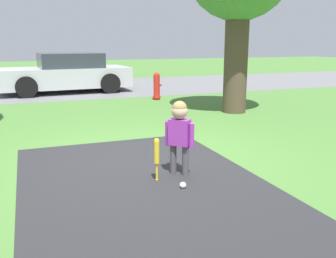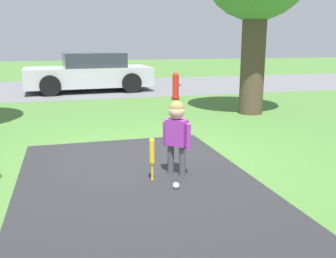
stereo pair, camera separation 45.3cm
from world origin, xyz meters
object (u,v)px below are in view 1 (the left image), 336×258
at_px(baseball_bat, 157,154).
at_px(fire_hydrant, 157,86).
at_px(sports_ball, 183,185).
at_px(child, 179,127).
at_px(parked_car, 66,74).

bearing_deg(baseball_bat, fire_hydrant, 70.85).
bearing_deg(sports_ball, child, 72.71).
xyz_separation_m(child, baseball_bat, (-0.35, -0.13, -0.27)).
relative_size(fire_hydrant, parked_car, 0.19).
height_order(baseball_bat, sports_ball, baseball_bat).
bearing_deg(child, fire_hydrant, 118.18).
bearing_deg(baseball_bat, parked_car, 90.69).
height_order(child, fire_hydrant, child).
bearing_deg(parked_car, sports_ball, 88.62).
xyz_separation_m(baseball_bat, parked_car, (-0.11, 8.90, 0.27)).
distance_m(fire_hydrant, parked_car, 3.54).
distance_m(child, parked_car, 8.79).
xyz_separation_m(child, fire_hydrant, (1.80, 6.05, -0.22)).
bearing_deg(baseball_bat, sports_ball, -58.02).
relative_size(sports_ball, fire_hydrant, 0.10).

